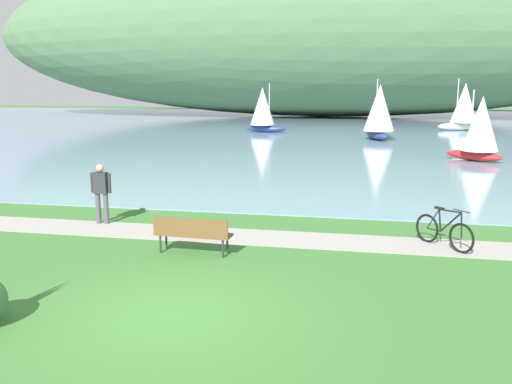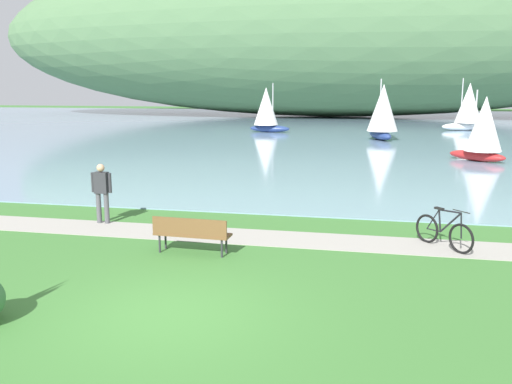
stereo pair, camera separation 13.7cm
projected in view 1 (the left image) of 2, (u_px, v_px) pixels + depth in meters
name	position (u px, v px, depth m)	size (l,w,h in m)	color
ground_plane	(171.00, 315.00, 9.17)	(200.00, 200.00, 0.00)	#3D7533
bay_water	(334.00, 126.00, 54.94)	(180.00, 80.00, 0.04)	#7A99B2
distant_hillside	(327.00, 31.00, 70.63)	(93.76, 28.00, 22.12)	#4C7047
shoreline_path	(238.00, 236.00, 14.03)	(60.00, 1.50, 0.01)	#A39E93
park_bench_near_camera	(192.00, 232.00, 12.45)	(1.82, 0.56, 0.88)	brown
bicycle_leaning_near_bench	(444.00, 231.00, 12.99)	(1.20, 1.38, 1.01)	black
person_at_shoreline	(101.00, 190.00, 15.16)	(0.61, 0.22, 1.71)	#4C4C51
sailboat_nearest_to_shore	(480.00, 128.00, 27.87)	(3.01, 2.84, 3.67)	#B22323
sailboat_mid_bay	(464.00, 106.00, 48.45)	(4.08, 2.86, 4.62)	white
sailboat_toward_hillside	(263.00, 109.00, 46.44)	(3.64, 2.34, 4.17)	navy
sailboat_far_off	(379.00, 111.00, 39.39)	(2.81, 3.90, 4.42)	navy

